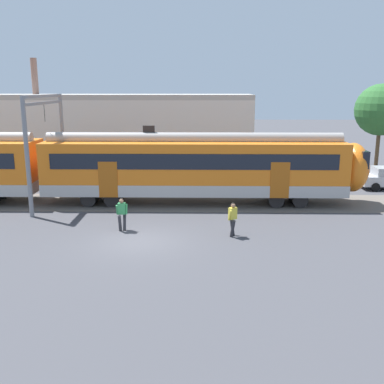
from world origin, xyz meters
TOP-DOWN VIEW (x-y plane):
  - ground_plane at (0.00, 0.00)m, footprint 160.00×160.00m
  - track_bed at (-8.58, 7.12)m, footprint 80.00×4.40m
  - pedestrian_green at (-1.06, 1.56)m, footprint 0.53×0.63m
  - pedestrian_yellow at (4.34, 0.78)m, footprint 0.49×0.71m
  - catenary_gantry at (-6.46, 7.12)m, footprint 0.24×6.64m
  - background_building at (-3.92, 16.81)m, footprint 21.55×5.00m
  - street_tree_right at (17.92, 18.72)m, footprint 4.31×4.31m

SIDE VIEW (x-z plane):
  - ground_plane at x=0.00m, z-range 0.00..0.00m
  - track_bed at x=-8.58m, z-range 0.00..0.01m
  - pedestrian_yellow at x=4.34m, z-range 0.13..1.80m
  - pedestrian_green at x=-1.06m, z-range 0.16..1.82m
  - background_building at x=-3.92m, z-range -1.39..7.81m
  - catenary_gantry at x=-6.46m, z-range 1.05..7.58m
  - street_tree_right at x=17.92m, z-range 1.46..8.72m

